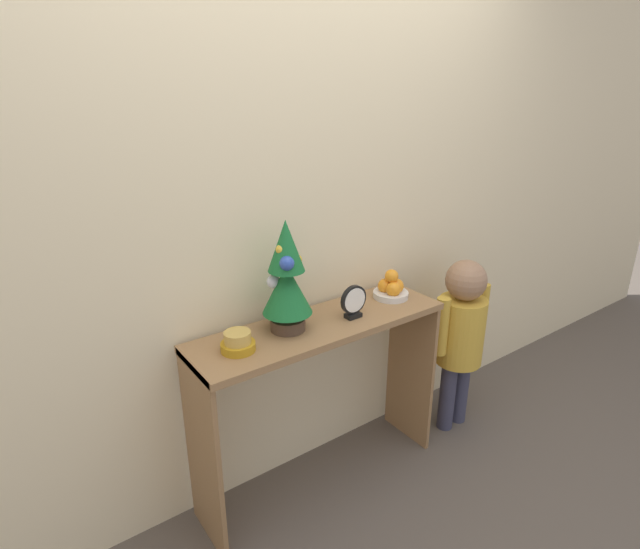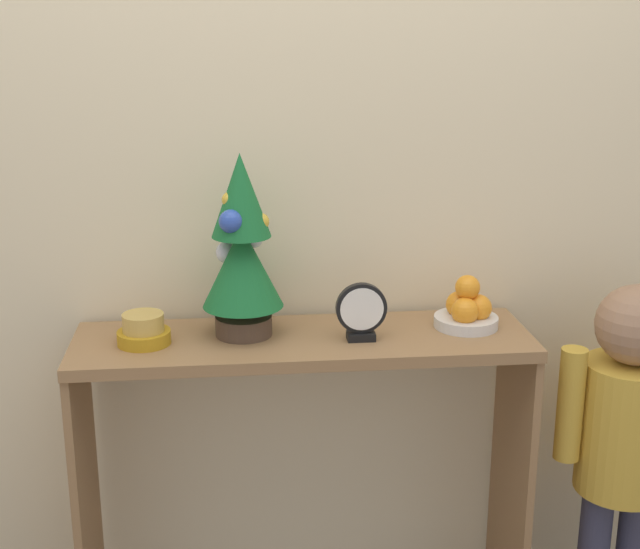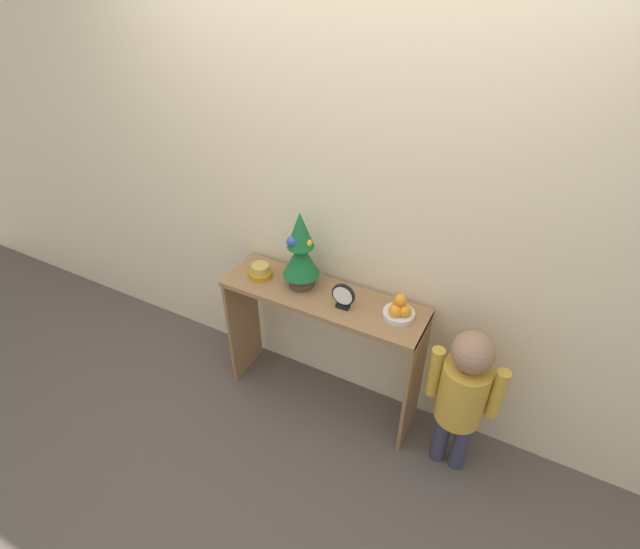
% 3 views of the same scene
% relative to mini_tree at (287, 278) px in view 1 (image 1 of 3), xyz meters
% --- Properties ---
extents(ground_plane, '(12.00, 12.00, 0.00)m').
position_rel_mini_tree_xyz_m(ground_plane, '(0.15, -0.19, -1.04)').
color(ground_plane, brown).
extents(back_wall, '(7.00, 0.05, 2.50)m').
position_rel_mini_tree_xyz_m(back_wall, '(0.15, 0.18, 0.21)').
color(back_wall, beige).
rests_on(back_wall, ground_plane).
extents(console_table, '(1.14, 0.33, 0.82)m').
position_rel_mini_tree_xyz_m(console_table, '(0.15, -0.03, -0.42)').
color(console_table, olive).
rests_on(console_table, ground_plane).
extents(mini_tree, '(0.20, 0.20, 0.46)m').
position_rel_mini_tree_xyz_m(mini_tree, '(0.00, 0.00, 0.00)').
color(mini_tree, '#4C3828').
rests_on(mini_tree, console_table).
extents(fruit_bowl, '(0.16, 0.16, 0.14)m').
position_rel_mini_tree_xyz_m(fruit_bowl, '(0.57, -0.00, -0.18)').
color(fruit_bowl, silver).
rests_on(fruit_bowl, console_table).
extents(singing_bowl, '(0.13, 0.13, 0.08)m').
position_rel_mini_tree_xyz_m(singing_bowl, '(-0.24, -0.04, -0.19)').
color(singing_bowl, '#B78419').
rests_on(singing_bowl, console_table).
extents(desk_clock, '(0.13, 0.04, 0.15)m').
position_rel_mini_tree_xyz_m(desk_clock, '(0.29, -0.07, -0.15)').
color(desk_clock, black).
rests_on(desk_clock, console_table).
extents(child_figure, '(0.37, 0.24, 0.95)m').
position_rel_mini_tree_xyz_m(child_figure, '(0.97, -0.11, -0.46)').
color(child_figure, '#38384C').
rests_on(child_figure, ground_plane).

